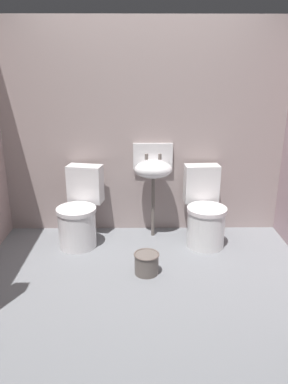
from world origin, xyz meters
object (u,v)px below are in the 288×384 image
(sink, at_px, (153,168))
(bucket, at_px, (147,263))
(toilet_left, at_px, (80,214))
(toilet_right, at_px, (205,213))

(sink, relative_size, bucket, 4.31)
(toilet_left, bearing_deg, bucket, 148.98)
(toilet_right, distance_m, bucket, 0.90)
(toilet_left, relative_size, sink, 0.79)
(toilet_left, bearing_deg, sink, -154.58)
(toilet_right, xyz_separation_m, bucket, (-0.61, -0.62, -0.22))
(toilet_left, distance_m, toilet_right, 1.29)
(bucket, bearing_deg, sink, 84.32)
(toilet_left, distance_m, sink, 0.90)
(toilet_left, height_order, toilet_right, same)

